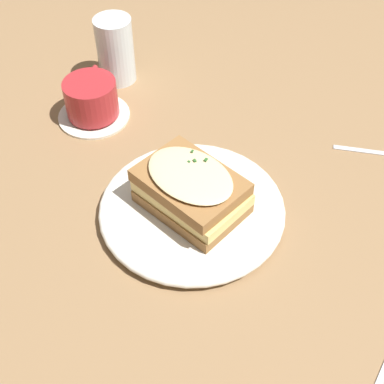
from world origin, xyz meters
The scene contains 5 objects.
ground_plane centered at (0.00, 0.00, 0.00)m, with size 2.40×2.40×0.00m, color olive.
dinner_plate centered at (-0.02, -0.02, 0.01)m, with size 0.27×0.27×0.02m.
sandwich centered at (-0.02, -0.02, 0.05)m, with size 0.16×0.12×0.07m.
teacup_with_saucer centered at (-0.29, 0.06, 0.03)m, with size 0.12×0.13×0.07m.
water_glass centered at (-0.33, 0.16, 0.06)m, with size 0.07×0.07×0.12m, color silver.
Camera 1 is at (0.28, -0.41, 0.59)m, focal length 50.00 mm.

